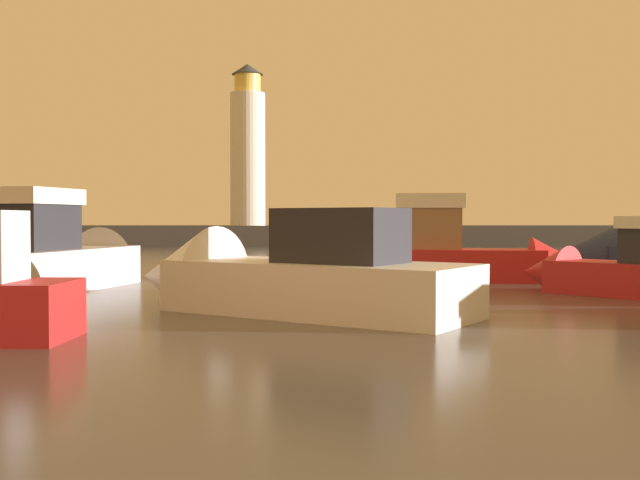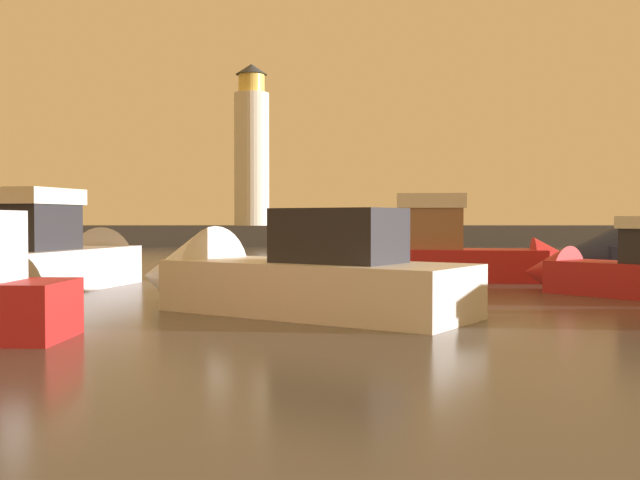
{
  "view_description": "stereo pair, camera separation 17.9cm",
  "coord_description": "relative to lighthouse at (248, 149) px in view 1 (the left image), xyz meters",
  "views": [
    {
      "loc": [
        -0.98,
        -2.79,
        2.21
      ],
      "look_at": [
        -0.56,
        19.72,
        1.58
      ],
      "focal_mm": 43.26,
      "sensor_mm": 36.0,
      "label": 1
    },
    {
      "loc": [
        -0.81,
        -2.8,
        2.21
      ],
      "look_at": [
        -0.56,
        19.72,
        1.58
      ],
      "focal_mm": 43.26,
      "sensor_mm": 36.0,
      "label": 2
    }
  ],
  "objects": [
    {
      "name": "ground_plane",
      "position": [
        5.59,
        -29.39,
        -7.73
      ],
      "size": [
        220.0,
        220.0,
        0.0
      ],
      "primitive_type": "plane",
      "color": "#4C4742"
    },
    {
      "name": "motorboat_6",
      "position": [
        10.56,
        -34.67,
        -6.8
      ],
      "size": [
        7.55,
        2.84,
        3.4
      ],
      "color": "#B21E1E",
      "rests_on": "ground_plane"
    },
    {
      "name": "motorboat_1",
      "position": [
        13.48,
        -39.65,
        -7.02
      ],
      "size": [
        5.41,
        6.01,
        2.6
      ],
      "color": "#B21E1E",
      "rests_on": "ground_plane"
    },
    {
      "name": "motorboat_2",
      "position": [
        3.59,
        -43.07,
        -6.96
      ],
      "size": [
        9.13,
        7.42,
        3.12
      ],
      "color": "white",
      "rests_on": "ground_plane"
    },
    {
      "name": "motorboat_4",
      "position": [
        -2.94,
        -36.93,
        -6.79
      ],
      "size": [
        4.59,
        9.3,
        3.61
      ],
      "color": "silver",
      "rests_on": "ground_plane"
    },
    {
      "name": "lighthouse",
      "position": [
        0.0,
        0.0,
        0.0
      ],
      "size": [
        2.78,
        2.78,
        12.84
      ],
      "color": "silver",
      "rests_on": "breakwater"
    },
    {
      "name": "breakwater",
      "position": [
        5.59,
        -0.0,
        -6.91
      ],
      "size": [
        85.25,
        4.83,
        1.65
      ],
      "primitive_type": "cube",
      "color": "#423F3D",
      "rests_on": "ground_plane"
    }
  ]
}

